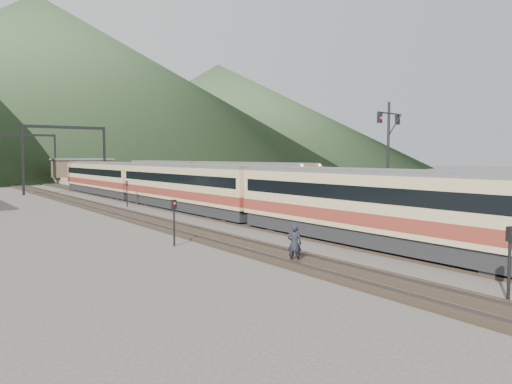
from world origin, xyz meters
TOP-DOWN VIEW (x-y plane):
  - track_main at (0.00, 40.00)m, footprint 2.60×200.00m
  - track_far at (-5.00, 40.00)m, footprint 2.60×200.00m
  - track_second at (11.50, 40.00)m, footprint 2.60×200.00m
  - platform at (5.60, 38.00)m, footprint 8.00×100.00m
  - gantry_near at (-2.85, 55.00)m, footprint 9.55×0.25m
  - gantry_far at (-2.85, 80.00)m, footprint 9.55×0.25m
  - station_shed at (5.60, 78.00)m, footprint 9.40×4.40m
  - hill_b at (30.00, 230.00)m, footprint 220.00×220.00m
  - hill_c at (110.00, 210.00)m, footprint 160.00×160.00m
  - main_train at (0.00, 29.34)m, footprint 2.94×60.37m
  - second_train at (11.50, 47.80)m, footprint 2.96×40.33m
  - signal_mast at (2.94, 11.65)m, footprint 2.18×0.52m
  - short_signal_a at (-3.49, 1.53)m, footprint 0.25×0.20m
  - short_signal_b at (-2.72, 35.36)m, footprint 0.26×0.22m
  - short_signal_c at (-7.67, 15.75)m, footprint 0.24×0.19m
  - worker at (-5.29, 9.46)m, footprint 0.69×0.66m

SIDE VIEW (x-z plane):
  - track_main at x=0.00m, z-range -0.05..0.18m
  - track_far at x=-5.00m, z-range -0.05..0.18m
  - track_second at x=11.50m, z-range -0.05..0.18m
  - platform at x=5.60m, z-range 0.00..1.00m
  - worker at x=-5.29m, z-range 0.00..1.59m
  - short_signal_a at x=-3.49m, z-range 0.33..2.60m
  - short_signal_b at x=-2.72m, z-range 0.33..2.60m
  - short_signal_c at x=-7.67m, z-range 0.33..2.60m
  - main_train at x=0.00m, z-range 0.23..3.82m
  - second_train at x=11.50m, z-range 0.23..3.85m
  - station_shed at x=5.60m, z-range 1.02..4.12m
  - signal_mast at x=2.94m, z-range 1.71..7.96m
  - gantry_near at x=-2.85m, z-range 1.59..9.59m
  - gantry_far at x=-2.85m, z-range 1.59..9.59m
  - hill_c at x=110.00m, z-range 0.00..50.00m
  - hill_b at x=30.00m, z-range 0.00..75.00m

